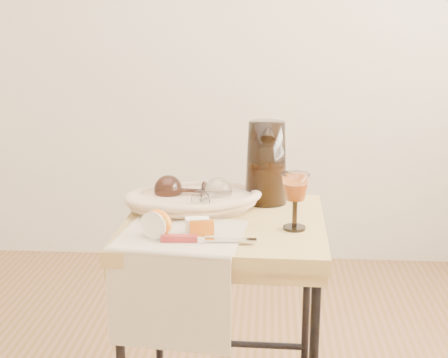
# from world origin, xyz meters

# --- Properties ---
(side_table) EXTENTS (0.55, 0.55, 0.68)m
(side_table) POSITION_xyz_m (0.42, 0.33, 0.34)
(side_table) COLOR olive
(side_table) RESTS_ON floor
(tea_towel) EXTENTS (0.33, 0.30, 0.01)m
(tea_towel) POSITION_xyz_m (0.32, 0.20, 0.69)
(tea_towel) COLOR beige
(tea_towel) RESTS_ON side_table
(bread_basket) EXTENTS (0.40, 0.33, 0.05)m
(bread_basket) POSITION_xyz_m (0.33, 0.42, 0.71)
(bread_basket) COLOR tan
(bread_basket) RESTS_ON side_table
(goblet_lying_a) EXTENTS (0.14, 0.10, 0.08)m
(goblet_lying_a) POSITION_xyz_m (0.30, 0.43, 0.74)
(goblet_lying_a) COLOR #351B13
(goblet_lying_a) RESTS_ON bread_basket
(goblet_lying_b) EXTENTS (0.12, 0.15, 0.08)m
(goblet_lying_b) POSITION_xyz_m (0.38, 0.40, 0.73)
(goblet_lying_b) COLOR white
(goblet_lying_b) RESTS_ON bread_basket
(pitcher) EXTENTS (0.19, 0.26, 0.28)m
(pitcher) POSITION_xyz_m (0.53, 0.51, 0.80)
(pitcher) COLOR black
(pitcher) RESTS_ON side_table
(wine_goblet) EXTENTS (0.08, 0.08, 0.15)m
(wine_goblet) POSITION_xyz_m (0.61, 0.27, 0.76)
(wine_goblet) COLOR white
(wine_goblet) RESTS_ON side_table
(apple_half) EXTENTS (0.08, 0.06, 0.07)m
(apple_half) POSITION_xyz_m (0.27, 0.17, 0.72)
(apple_half) COLOR red
(apple_half) RESTS_ON tea_towel
(apple_wedge) EXTENTS (0.07, 0.04, 0.04)m
(apple_wedge) POSITION_xyz_m (0.36, 0.20, 0.71)
(apple_wedge) COLOR white
(apple_wedge) RESTS_ON tea_towel
(table_knife) EXTENTS (0.23, 0.03, 0.02)m
(table_knife) POSITION_xyz_m (0.39, 0.14, 0.70)
(table_knife) COLOR silver
(table_knife) RESTS_ON tea_towel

